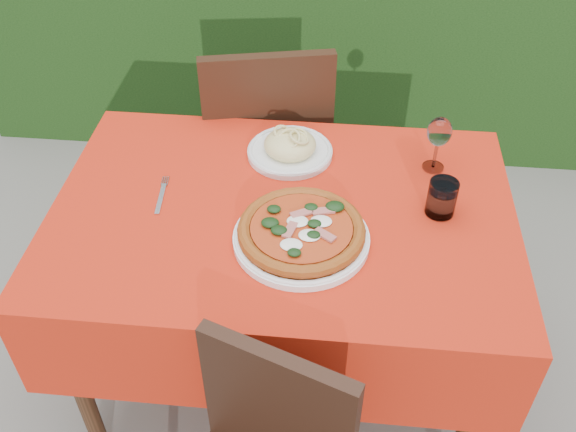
# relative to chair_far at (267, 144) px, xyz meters

# --- Properties ---
(ground) EXTENTS (60.00, 60.00, 0.00)m
(ground) POSITION_rel_chair_far_xyz_m (0.12, -0.58, -0.55)
(ground) COLOR slate
(ground) RESTS_ON ground
(dining_table) EXTENTS (1.26, 0.86, 0.75)m
(dining_table) POSITION_rel_chair_far_xyz_m (0.12, -0.58, 0.05)
(dining_table) COLOR #422515
(dining_table) RESTS_ON ground
(chair_far) EXTENTS (0.51, 0.51, 0.95)m
(chair_far) POSITION_rel_chair_far_xyz_m (0.00, 0.00, 0.00)
(chair_far) COLOR black
(chair_far) RESTS_ON ground
(pizza_plate) EXTENTS (0.35, 0.35, 0.07)m
(pizza_plate) POSITION_rel_chair_far_xyz_m (0.18, -0.70, 0.23)
(pizza_plate) COLOR white
(pizza_plate) RESTS_ON dining_table
(pasta_plate) EXTENTS (0.25, 0.25, 0.07)m
(pasta_plate) POSITION_rel_chair_far_xyz_m (0.12, -0.33, 0.23)
(pasta_plate) COLOR silver
(pasta_plate) RESTS_ON dining_table
(water_glass) EXTENTS (0.08, 0.08, 0.10)m
(water_glass) POSITION_rel_chair_far_xyz_m (0.54, -0.55, 0.25)
(water_glass) COLOR silver
(water_glass) RESTS_ON dining_table
(wine_glass) EXTENTS (0.07, 0.07, 0.17)m
(wine_glass) POSITION_rel_chair_far_xyz_m (0.54, -0.35, 0.32)
(wine_glass) COLOR silver
(wine_glass) RESTS_ON dining_table
(fork) EXTENTS (0.04, 0.18, 0.00)m
(fork) POSITION_rel_chair_far_xyz_m (-0.22, -0.57, 0.20)
(fork) COLOR silver
(fork) RESTS_ON dining_table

